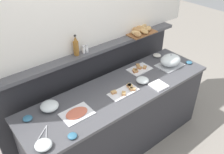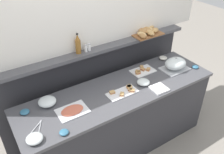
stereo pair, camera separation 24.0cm
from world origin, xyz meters
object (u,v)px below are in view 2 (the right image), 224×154
(condiment_bowl_red, at_px, (163,58))
(condiment_bowl_cream, at_px, (25,112))
(glass_bowl_small, at_px, (143,82))
(serving_cloche, at_px, (175,64))
(serving_tongs, at_px, (38,127))
(vinegar_bottle_amber, at_px, (78,45))
(sandwich_platter_side, at_px, (142,71))
(condiment_bowl_dark, at_px, (195,67))
(salt_shaker, at_px, (86,48))
(sandwich_platter_rear, at_px, (124,92))
(glass_bowl_medium, at_px, (35,139))
(pepper_shaker, at_px, (89,47))
(condiment_bowl_teal, at_px, (64,132))
(glass_bowl_large, at_px, (47,102))
(cold_cuts_platter, at_px, (72,111))
(napkin_stack, at_px, (159,89))
(bread_basket, at_px, (147,31))

(condiment_bowl_red, relative_size, condiment_bowl_cream, 1.19)
(glass_bowl_small, bearing_deg, serving_cloche, 4.68)
(serving_tongs, xyz_separation_m, vinegar_bottle_amber, (0.69, 0.52, 0.43))
(sandwich_platter_side, relative_size, condiment_bowl_dark, 3.61)
(condiment_bowl_red, height_order, vinegar_bottle_amber, vinegar_bottle_amber)
(condiment_bowl_dark, height_order, salt_shaker, salt_shaker)
(serving_tongs, bearing_deg, sandwich_platter_rear, 0.34)
(glass_bowl_medium, distance_m, vinegar_bottle_amber, 1.09)
(condiment_bowl_red, height_order, pepper_shaker, pepper_shaker)
(condiment_bowl_teal, xyz_separation_m, vinegar_bottle_amber, (0.52, 0.72, 0.42))
(glass_bowl_large, bearing_deg, condiment_bowl_red, 2.10)
(condiment_bowl_red, height_order, salt_shaker, salt_shaker)
(vinegar_bottle_amber, bearing_deg, serving_tongs, -142.93)
(cold_cuts_platter, xyz_separation_m, napkin_stack, (0.96, -0.19, -0.00))
(pepper_shaker, bearing_deg, vinegar_bottle_amber, 175.94)
(glass_bowl_large, height_order, bread_basket, bread_basket)
(serving_tongs, xyz_separation_m, napkin_stack, (1.32, -0.16, 0.00))
(glass_bowl_medium, bearing_deg, glass_bowl_large, 57.31)
(serving_cloche, xyz_separation_m, serving_tongs, (-1.77, -0.06, -0.07))
(sandwich_platter_rear, distance_m, sandwich_platter_side, 0.50)
(cold_cuts_platter, distance_m, salt_shaker, 0.74)
(vinegar_bottle_amber, distance_m, bread_basket, 0.97)
(condiment_bowl_cream, bearing_deg, bread_basket, 8.73)
(cold_cuts_platter, xyz_separation_m, salt_shaker, (0.42, 0.48, 0.36))
(napkin_stack, bearing_deg, condiment_bowl_teal, -178.04)
(serving_tongs, bearing_deg, sandwich_platter_side, 9.49)
(sandwich_platter_rear, xyz_separation_m, glass_bowl_large, (-0.76, 0.26, 0.02))
(condiment_bowl_teal, height_order, pepper_shaker, pepper_shaker)
(bread_basket, bearing_deg, cold_cuts_platter, -159.53)
(condiment_bowl_cream, bearing_deg, sandwich_platter_rear, -14.02)
(serving_cloche, xyz_separation_m, condiment_bowl_dark, (0.24, -0.12, -0.06))
(pepper_shaker, xyz_separation_m, bread_basket, (0.84, 0.00, -0.01))
(condiment_bowl_dark, xyz_separation_m, salt_shaker, (-1.23, 0.58, 0.36))
(bread_basket, bearing_deg, glass_bowl_large, -170.24)
(serving_tongs, bearing_deg, condiment_bowl_dark, -1.77)
(cold_cuts_platter, distance_m, glass_bowl_medium, 0.46)
(cold_cuts_platter, bearing_deg, napkin_stack, -10.88)
(condiment_bowl_dark, height_order, serving_tongs, condiment_bowl_dark)
(glass_bowl_small, bearing_deg, serving_tongs, -179.35)
(bread_basket, bearing_deg, condiment_bowl_dark, -59.23)
(cold_cuts_platter, bearing_deg, glass_bowl_large, 125.29)
(napkin_stack, height_order, pepper_shaker, pepper_shaker)
(glass_bowl_large, distance_m, serving_tongs, 0.32)
(glass_bowl_small, bearing_deg, condiment_bowl_red, 27.68)
(sandwich_platter_side, height_order, glass_bowl_large, glass_bowl_large)
(glass_bowl_small, distance_m, bread_basket, 0.74)
(sandwich_platter_side, distance_m, serving_tongs, 1.41)
(serving_cloche, distance_m, condiment_bowl_red, 0.28)
(cold_cuts_platter, bearing_deg, glass_bowl_small, -0.93)
(glass_bowl_large, bearing_deg, vinegar_bottle_amber, 27.17)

